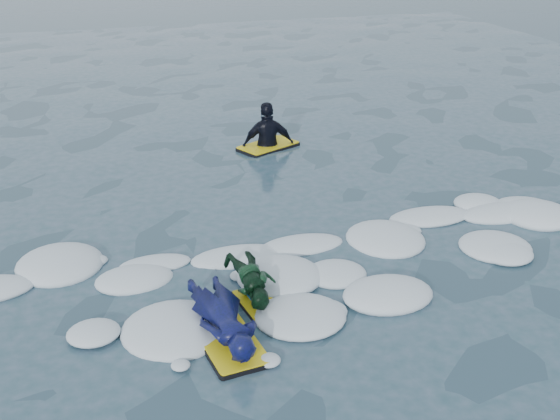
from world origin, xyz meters
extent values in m
plane|color=#1A3740|center=(0.00, 0.00, 0.00)|extent=(120.00, 120.00, 0.00)
cube|color=black|center=(-0.03, -0.74, 0.04)|extent=(0.74, 1.17, 0.06)
cube|color=yellow|center=(-0.03, -0.74, 0.08)|extent=(0.71, 1.15, 0.02)
imported|color=#0D0D5B|center=(-0.03, -0.49, 0.24)|extent=(0.72, 1.70, 0.40)
cube|color=black|center=(0.50, 0.01, 0.03)|extent=(0.51, 0.81, 0.04)
cube|color=yellow|center=(0.50, 0.01, 0.05)|extent=(0.50, 0.79, 0.01)
cube|color=#1869B6|center=(0.50, 0.01, 0.06)|extent=(0.23, 0.73, 0.00)
imported|color=#103D1F|center=(0.50, 0.21, 0.24)|extent=(0.60, 1.16, 0.43)
cube|color=black|center=(2.27, 5.65, 0.04)|extent=(1.36, 1.12, 0.06)
cube|color=yellow|center=(2.27, 5.65, 0.08)|extent=(1.33, 1.08, 0.02)
imported|color=black|center=(2.27, 5.65, 0.05)|extent=(1.10, 0.56, 1.80)
camera|label=1|loc=(-1.41, -7.12, 4.57)|focal=45.00mm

